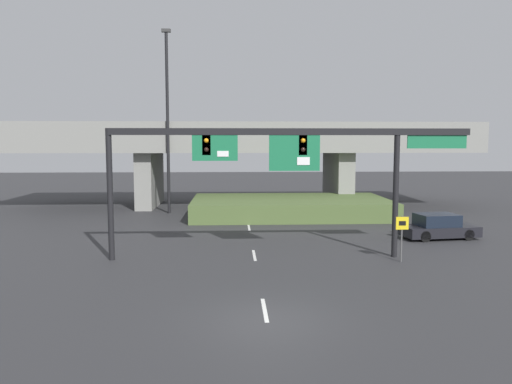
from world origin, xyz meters
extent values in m
plane|color=#2D2D30|center=(0.00, 0.00, 0.00)|extent=(160.00, 160.00, 0.00)
cube|color=silver|center=(0.00, 0.88, 0.00)|extent=(0.14, 2.40, 0.01)
cube|color=silver|center=(0.00, 9.07, 0.00)|extent=(0.14, 2.40, 0.01)
cube|color=silver|center=(0.00, 17.27, 0.00)|extent=(0.14, 2.40, 0.01)
cube|color=silver|center=(0.00, 25.47, 0.00)|extent=(0.14, 2.40, 0.01)
cube|color=silver|center=(0.00, 33.67, 0.00)|extent=(0.14, 2.40, 0.01)
cylinder|color=black|center=(-6.89, 8.43, 3.15)|extent=(0.28, 0.28, 6.30)
cylinder|color=black|center=(6.89, 8.43, 3.15)|extent=(0.28, 0.28, 6.30)
cube|color=black|center=(1.76, 8.43, 6.14)|extent=(17.29, 0.32, 0.32)
cube|color=black|center=(-2.30, 8.43, 5.50)|extent=(0.40, 0.28, 0.95)
sphere|color=orange|center=(-2.30, 8.25, 5.71)|extent=(0.22, 0.22, 0.22)
sphere|color=black|center=(-2.30, 8.25, 5.29)|extent=(0.22, 0.22, 0.22)
cube|color=black|center=(2.30, 8.43, 5.50)|extent=(0.40, 0.28, 0.95)
sphere|color=orange|center=(2.30, 8.25, 5.71)|extent=(0.22, 0.22, 0.22)
sphere|color=black|center=(2.30, 8.25, 5.29)|extent=(0.22, 0.22, 0.22)
cube|color=#196B42|center=(-1.89, 8.33, 5.37)|extent=(2.16, 0.08, 1.22)
cube|color=white|center=(-1.52, 8.28, 5.09)|extent=(0.54, 0.03, 0.27)
cube|color=#196B42|center=(1.89, 8.33, 5.12)|extent=(2.43, 0.08, 1.70)
cube|color=white|center=(2.32, 8.28, 4.74)|extent=(0.61, 0.03, 0.37)
cube|color=#196B42|center=(8.82, 8.37, 5.66)|extent=(2.91, 0.07, 0.64)
cylinder|color=#4C4C4C|center=(6.87, 7.35, 1.10)|extent=(0.08, 0.08, 2.21)
cube|color=yellow|center=(6.87, 7.31, 1.86)|extent=(0.60, 0.03, 0.60)
cube|color=black|center=(6.87, 7.29, 1.86)|extent=(0.33, 0.01, 0.21)
cylinder|color=black|center=(-6.16, 24.38, 7.06)|extent=(0.24, 0.24, 14.12)
cube|color=#333333|center=(-6.16, 24.38, 14.24)|extent=(0.70, 0.36, 0.24)
cube|color=gray|center=(0.00, 29.21, 5.59)|extent=(39.67, 9.26, 1.61)
cube|color=gray|center=(0.00, 24.78, 6.85)|extent=(39.67, 0.40, 0.90)
cube|color=gray|center=(-8.43, 29.21, 2.39)|extent=(1.40, 7.41, 4.78)
cube|color=gray|center=(8.43, 29.21, 2.39)|extent=(1.40, 7.41, 4.78)
cube|color=#4C6033|center=(3.33, 22.52, 0.67)|extent=(14.89, 8.45, 1.34)
cube|color=black|center=(11.06, 12.98, 0.46)|extent=(4.59, 2.45, 0.60)
cube|color=black|center=(10.89, 12.96, 1.11)|extent=(2.48, 1.99, 0.70)
cylinder|color=black|center=(12.30, 13.99, 0.32)|extent=(0.66, 0.30, 0.64)
cylinder|color=black|center=(12.52, 12.33, 0.32)|extent=(0.66, 0.30, 0.64)
cylinder|color=black|center=(9.61, 13.64, 0.32)|extent=(0.66, 0.30, 0.64)
cylinder|color=black|center=(9.82, 11.98, 0.32)|extent=(0.66, 0.30, 0.64)
camera|label=1|loc=(-1.05, -15.42, 5.62)|focal=35.00mm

